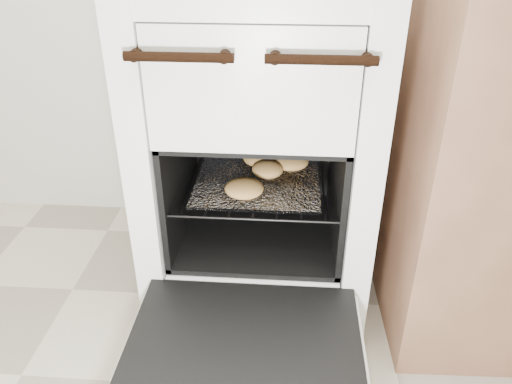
% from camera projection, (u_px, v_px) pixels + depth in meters
% --- Properties ---
extents(stove, '(0.62, 0.69, 0.95)m').
position_uv_depth(stove, '(260.00, 152.00, 1.47)').
color(stove, silver).
rests_on(stove, ground).
extents(oven_door, '(0.55, 0.43, 0.04)m').
position_uv_depth(oven_door, '(244.00, 349.00, 1.14)').
color(oven_door, black).
rests_on(oven_door, stove).
extents(oven_rack, '(0.45, 0.43, 0.01)m').
position_uv_depth(oven_rack, '(258.00, 181.00, 1.44)').
color(oven_rack, black).
rests_on(oven_rack, stove).
extents(foil_sheet, '(0.35, 0.31, 0.01)m').
position_uv_depth(foil_sheet, '(258.00, 183.00, 1.42)').
color(foil_sheet, silver).
rests_on(foil_sheet, oven_rack).
extents(baked_rolls, '(0.25, 0.32, 0.04)m').
position_uv_depth(baked_rolls, '(267.00, 168.00, 1.44)').
color(baked_rolls, '#E1A55A').
rests_on(baked_rolls, foil_sheet).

